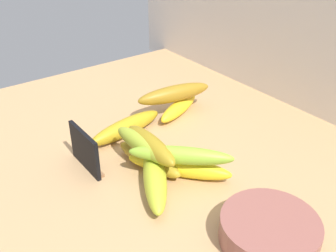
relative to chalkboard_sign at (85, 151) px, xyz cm
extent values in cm
cube|color=tan|center=(5.95, 17.32, -5.36)|extent=(110.00, 76.00, 3.00)
cube|color=black|center=(0.00, -0.07, 0.34)|extent=(11.00, 0.80, 8.40)
cube|color=#936440|center=(0.00, 0.73, -3.56)|extent=(9.90, 1.20, 0.60)
cylinder|color=#8F534A|center=(34.92, 14.09, -1.71)|extent=(15.56, 15.56, 4.30)
ellipsoid|color=gold|center=(12.84, 7.72, -1.70)|extent=(20.13, 14.62, 4.31)
ellipsoid|color=#B7981C|center=(-6.00, 12.99, -1.84)|extent=(7.12, 20.19, 4.03)
ellipsoid|color=yellow|center=(-6.80, 28.81, -2.06)|extent=(9.66, 16.41, 3.58)
ellipsoid|color=#B49425|center=(7.44, 10.09, -1.92)|extent=(16.83, 6.96, 3.87)
ellipsoid|color=yellow|center=(12.92, 13.37, -1.91)|extent=(19.08, 15.54, 3.89)
ellipsoid|color=#8DB932|center=(14.34, 12.68, 1.76)|extent=(16.31, 16.66, 3.44)
ellipsoid|color=#A3B631|center=(7.59, 9.02, 1.84)|extent=(16.99, 5.13, 3.65)
ellipsoid|color=#9F821D|center=(8.38, 9.88, 2.01)|extent=(16.12, 4.63, 3.98)
ellipsoid|color=olive|center=(-7.55, 27.89, 1.76)|extent=(7.14, 19.85, 4.07)
camera|label=1|loc=(61.13, -25.08, 43.03)|focal=41.80mm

